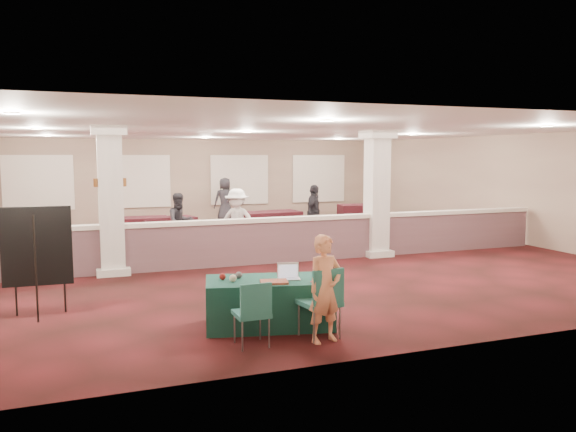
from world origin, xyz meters
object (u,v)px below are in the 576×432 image
object	(u,v)px
far_table_back_right	(363,214)
far_table_back_center	(167,229)
far_table_front_right	(340,232)
far_table_front_center	(270,223)
conf_chair_main	(323,297)
attendee_d	(225,200)
near_table	(269,303)
woman	(325,289)
attendee_a	(180,222)
conf_chair_side	(253,309)
far_table_back_left	(138,229)
attendee_c	(314,213)
attendee_b	(237,221)
easel_board	(37,248)

from	to	relation	value
far_table_back_right	far_table_back_center	bearing A→B (deg)	-168.28
far_table_front_right	far_table_front_center	bearing A→B (deg)	113.92
conf_chair_main	attendee_d	world-z (taller)	attendee_d
near_table	woman	size ratio (longest dim) A/B	1.26
conf_chair_main	woman	bearing A→B (deg)	-106.21
attendee_a	attendee_d	xyz separation A→B (m)	(2.76, 6.08, 0.08)
woman	conf_chair_main	bearing A→B (deg)	69.42
conf_chair_side	far_table_back_center	distance (m)	10.29
attendee_d	conf_chair_side	bearing A→B (deg)	76.78
far_table_back_center	attendee_d	size ratio (longest dim) A/B	0.98
far_table_front_right	far_table_back_right	world-z (taller)	far_table_front_right
conf_chair_main	far_table_back_right	size ratio (longest dim) A/B	0.56
far_table_front_right	far_table_back_right	distance (m)	5.46
far_table_back_left	attendee_c	world-z (taller)	attendee_c
attendee_b	far_table_back_left	bearing A→B (deg)	155.55
attendee_b	attendee_d	xyz separation A→B (m)	(1.43, 7.00, 0.01)
conf_chair_main	far_table_back_right	xyz separation A→B (m)	(6.95, 11.87, -0.24)
conf_chair_main	attendee_a	distance (m)	8.04
woman	attendee_d	size ratio (longest dim) A/B	0.86
far_table_front_right	far_table_back_left	world-z (taller)	far_table_front_right
far_table_back_center	attendee_c	xyz separation A→B (m)	(4.18, -1.70, 0.50)
attendee_a	attendee_b	distance (m)	1.62
conf_chair_side	woman	size ratio (longest dim) A/B	0.60
far_table_front_right	easel_board	bearing A→B (deg)	-147.51
near_table	conf_chair_main	world-z (taller)	conf_chair_main
conf_chair_main	far_table_front_right	world-z (taller)	conf_chair_main
near_table	woman	xyz separation A→B (m)	(0.50, -0.94, 0.39)
attendee_c	far_table_back_center	bearing A→B (deg)	108.87
near_table	far_table_front_right	size ratio (longest dim) A/B	0.96
attendee_a	conf_chair_side	bearing A→B (deg)	-109.98
conf_chair_side	attendee_a	world-z (taller)	attendee_a
far_table_front_right	attendee_c	world-z (taller)	attendee_c
far_table_back_center	attendee_b	bearing A→B (deg)	-67.06
far_table_back_center	conf_chair_side	bearing A→B (deg)	-91.96
conf_chair_side	far_table_front_center	distance (m)	10.72
conf_chair_main	conf_chair_side	bearing A→B (deg)	170.96
conf_chair_side	far_table_back_left	bearing A→B (deg)	91.72
far_table_front_right	far_table_back_left	size ratio (longest dim) A/B	1.09
easel_board	attendee_d	world-z (taller)	easel_board
far_table_back_right	attendee_d	size ratio (longest dim) A/B	1.04
easel_board	attendee_d	size ratio (longest dim) A/B	1.03
woman	attendee_b	xyz separation A→B (m)	(0.71, 7.20, 0.11)
conf_chair_main	far_table_front_center	bearing A→B (deg)	66.96
near_table	far_table_back_right	size ratio (longest dim) A/B	1.04
near_table	attendee_a	size ratio (longest dim) A/B	1.19
near_table	far_table_front_right	bearing A→B (deg)	69.10
far_table_back_left	attendee_a	distance (m)	2.48
near_table	far_table_back_left	world-z (taller)	far_table_back_left
conf_chair_side	far_table_back_left	xyz separation A→B (m)	(-0.50, 10.29, -0.17)
conf_chair_side	easel_board	size ratio (longest dim) A/B	0.51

